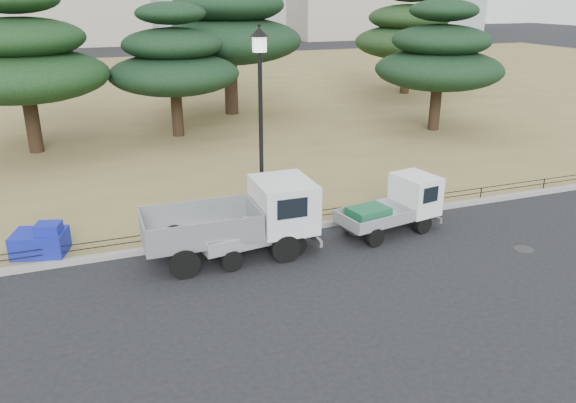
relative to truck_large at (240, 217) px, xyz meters
name	(u,v)px	position (x,y,z in m)	size (l,w,h in m)	color
ground	(312,267)	(1.68, -1.50, -1.21)	(220.00, 220.00, 0.00)	black
lawn	(157,95)	(1.68, 29.10, -1.13)	(120.00, 56.00, 0.15)	olive
curb	(282,230)	(1.68, 1.10, -1.13)	(120.00, 0.25, 0.16)	gray
truck_large	(240,217)	(0.00, 0.00, 0.00)	(5.02, 2.09, 2.18)	black
truck_kei_front	(265,223)	(0.73, -0.07, -0.28)	(3.70, 1.96, 1.87)	black
truck_kei_rear	(395,206)	(5.20, -0.03, -0.33)	(3.58, 2.00, 1.77)	black
street_lamp	(260,98)	(1.12, 1.40, 3.19)	(0.56, 0.56, 6.29)	black
pipe_fence	(280,219)	(1.68, 1.25, -0.77)	(38.00, 0.04, 0.40)	black
tarp_pile	(41,242)	(-5.56, 1.80, -0.67)	(1.70, 1.43, 0.98)	#1522A9
manhole	(524,249)	(8.18, -2.70, -1.20)	(0.60, 0.60, 0.01)	#2D2D30
pine_west_near	(22,59)	(-6.19, 14.13, 3.33)	(7.61, 7.61, 7.61)	black
pine_center_left	(174,61)	(0.82, 15.02, 2.89)	(6.73, 6.73, 6.84)	black
pine_center_right	(229,25)	(5.07, 19.72, 4.36)	(8.82, 8.82, 9.36)	black
pine_east_near	(440,56)	(14.50, 11.42, 2.95)	(6.88, 6.88, 6.95)	black
pine_east_far	(409,31)	(19.53, 22.66, 3.51)	(7.88, 7.88, 7.92)	black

